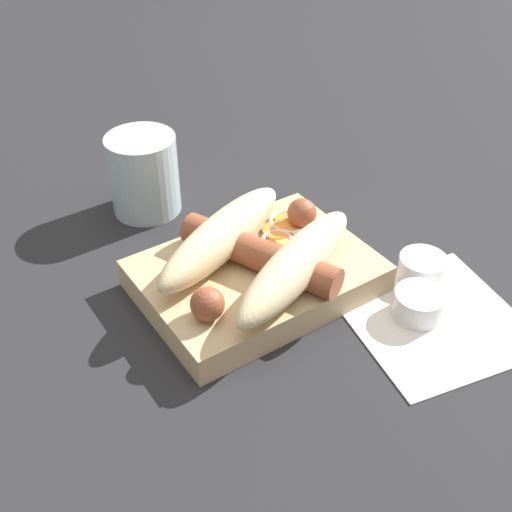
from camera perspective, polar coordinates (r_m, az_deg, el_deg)
name	(u,v)px	position (r m, az deg, el deg)	size (l,w,h in m)	color
ground_plane	(256,288)	(0.64, 0.00, -2.83)	(3.00, 3.00, 0.00)	#232326
food_tray	(256,276)	(0.63, 0.00, -1.79)	(0.22, 0.16, 0.03)	tan
bread_roll	(258,250)	(0.60, 0.17, 0.50)	(0.22, 0.19, 0.05)	beige
sausage	(259,254)	(0.61, 0.26, 0.14)	(0.18, 0.17, 0.03)	brown
pickled_veggies	(288,228)	(0.67, 2.83, 2.54)	(0.07, 0.07, 0.00)	#F99E4C
napkin	(435,319)	(0.63, 15.60, -5.41)	(0.18, 0.18, 0.00)	white
condiment_cup_near	(418,306)	(0.63, 14.23, -4.32)	(0.05, 0.05, 0.03)	silver
condiment_cup_far	(422,270)	(0.67, 14.51, -1.20)	(0.05, 0.05, 0.03)	silver
drink_glass	(144,174)	(0.74, -9.94, 7.17)	(0.08, 0.08, 0.09)	silver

